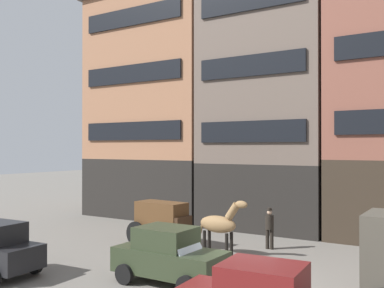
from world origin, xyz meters
TOP-DOWN VIEW (x-y plane):
  - ground_plane at (0.00, 0.00)m, footprint 120.00×120.00m
  - building_far_left at (-11.23, 10.58)m, footprint 9.04×6.63m
  - building_center_left at (-3.35, 10.58)m, footprint 7.41×6.63m
  - cargo_wagon at (-5.54, 2.82)m, footprint 3.01×1.72m
  - draft_horse at (-2.59, 2.81)m, footprint 2.35×0.73m
  - sedan_light at (-2.09, -1.51)m, footprint 3.70×1.87m
  - pedestrian_officer at (-1.25, 4.88)m, footprint 0.49×0.49m

SIDE VIEW (x-z plane):
  - ground_plane at x=0.00m, z-range 0.00..0.00m
  - sedan_light at x=-2.09m, z-range 0.00..1.83m
  - pedestrian_officer at x=-1.25m, z-range 0.08..1.88m
  - cargo_wagon at x=-5.54m, z-range 0.16..2.14m
  - draft_horse at x=-2.59m, z-range 0.12..2.42m
  - building_center_left at x=-3.35m, z-range 0.04..14.24m
  - building_far_left at x=-11.23m, z-range 0.04..14.66m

